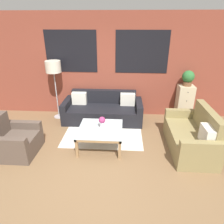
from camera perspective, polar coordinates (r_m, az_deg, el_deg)
ground_plane at (r=4.03m, az=-4.54°, el=-14.64°), size 16.00×16.00×0.00m
wall_back_brick at (r=5.67m, az=-1.58°, el=12.92°), size 8.40×0.09×2.80m
rug at (r=5.03m, az=-2.45°, el=-5.87°), size 1.89×1.46×0.00m
couch_dark at (r=5.56m, az=-2.60°, el=0.40°), size 2.14×0.88×0.78m
settee_vintage at (r=4.59m, az=21.88°, el=-6.54°), size 0.80×1.55×0.92m
armchair_corner at (r=4.63m, az=-25.94°, el=-7.50°), size 0.80×0.83×0.84m
coffee_table at (r=4.35m, az=-3.33°, el=-5.44°), size 0.94×0.94×0.44m
floor_lamp at (r=5.60m, az=-16.40°, el=11.74°), size 0.40×0.40×1.61m
drawer_cabinet at (r=5.90m, az=19.90°, el=2.55°), size 0.41×0.39×0.97m
potted_plant at (r=5.69m, az=20.91°, el=9.15°), size 0.32×0.32×0.41m
flower_vase at (r=4.28m, az=-2.87°, el=-2.70°), size 0.15×0.15×0.25m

